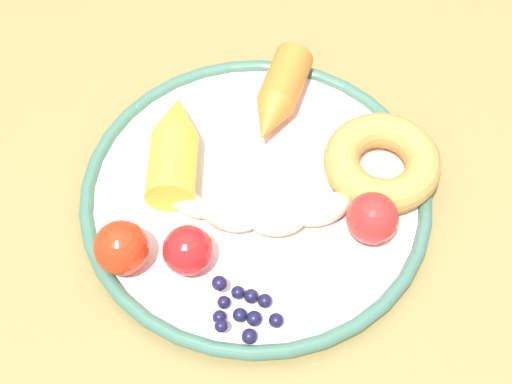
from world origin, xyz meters
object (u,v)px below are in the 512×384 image
Objects in this scene: dining_table at (270,205)px; plate at (256,194)px; banana at (276,210)px; carrot_orange at (279,96)px; donut at (382,162)px; tomato_mid at (121,248)px; blueberry_pile at (243,310)px; tomato_near at (188,250)px; carrot_yellow at (174,147)px; tomato_far at (372,218)px.

plate is at bearing -26.44° from dining_table.
banana is (0.03, 0.01, 0.02)m from plate.
carrot_orange is 0.11m from donut.
plate is 6.84× the size of tomato_mid.
dining_table is 0.12m from carrot_orange.
dining_table is 0.20m from tomato_mid.
blueberry_pile is 1.25× the size of tomato_mid.
banana is at bearing -72.83° from donut.
carrot_orange reaches higher than dining_table.
plate is at bearing 112.61° from tomato_mid.
dining_table is at bearing 139.73° from tomato_near.
banana is 1.96× the size of donut.
tomato_mid is at bearing -125.27° from blueberry_pile.
blueberry_pile is at bearing 54.73° from tomato_mid.
banana reaches higher than dining_table.
tomato_near is (0.10, -0.00, -0.00)m from carrot_yellow.
tomato_near is (-0.05, -0.04, 0.01)m from blueberry_pile.
donut is at bearing 109.01° from tomato_near.
tomato_near is at bearing -88.52° from tomato_far.
blueberry_pile is (0.11, -0.03, 0.01)m from plate.
banana reaches higher than blueberry_pile.
carrot_yellow is (-0.04, -0.06, 0.02)m from plate.
tomato_far is (0.10, 0.15, 0.00)m from carrot_yellow.
banana is 0.08m from tomato_far.
donut is (0.04, 0.09, 0.11)m from dining_table.
tomato_mid is 1.03× the size of tomato_far.
tomato_mid is at bearing -81.22° from banana.
carrot_orange is at bearing -139.05° from donut.
dining_table is at bearing -17.85° from carrot_orange.
tomato_near reaches higher than banana.
donut is 0.06m from tomato_far.
banana is at bearing 98.78° from tomato_mid.
banana is at bearing 46.39° from carrot_yellow.
donut is 2.49× the size of tomato_near.
carrot_yellow is at bearing -167.05° from blueberry_pile.
carrot_orange is 0.20m from blueberry_pile.
plate is 7.05× the size of tomato_far.
tomato_mid is (-0.01, -0.05, 0.00)m from tomato_near.
donut is 1.83× the size of blueberry_pile.
carrot_orange is 2.45× the size of tomato_mid.
carrot_yellow reaches higher than donut.
banana is at bearing -109.41° from tomato_far.
donut is at bearing 128.76° from blueberry_pile.
dining_table is 22.55× the size of blueberry_pile.
dining_table is at bearing 153.56° from plate.
donut is at bearing 102.48° from tomato_mid.
donut is at bearing 90.94° from plate.
carrot_orange is 1.96× the size of blueberry_pile.
tomato_near is at bearing -34.45° from carrot_orange.
tomato_near is 0.92× the size of tomato_mid.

